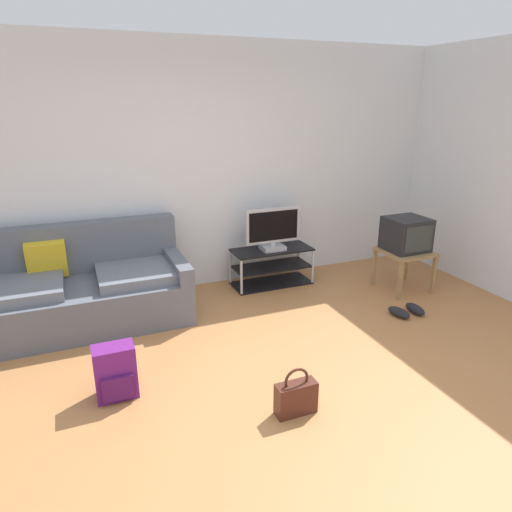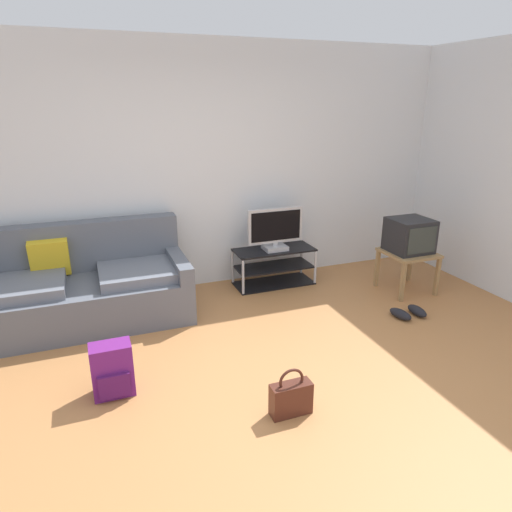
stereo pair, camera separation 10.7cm
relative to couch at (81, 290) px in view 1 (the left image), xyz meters
The scene contains 10 objects.
ground_plane 2.35m from the couch, 55.97° to the right, with size 9.00×9.80×0.02m, color #B27542.
wall_back 1.74m from the couch, 22.01° to the left, with size 9.00×0.10×2.70m, color silver.
couch is the anchor object (origin of this frame).
tv_stand 2.11m from the couch, ahead, with size 0.93×0.40×0.43m.
flat_tv 2.14m from the couch, ahead, with size 0.66×0.22×0.49m.
side_table 3.48m from the couch, ahead, with size 0.52×0.52×0.47m.
crt_tv 3.49m from the couch, ahead, with size 0.44×0.42×0.37m.
backpack 1.40m from the couch, 83.55° to the right, with size 0.29×0.25×0.41m.
handbag 2.44m from the couch, 58.05° to the right, with size 0.29×0.11×0.36m.
sneakers_pair 3.25m from the couch, 20.25° to the right, with size 0.34×0.28×0.09m.
Camera 1 is at (-1.29, -2.51, 2.09)m, focal length 32.11 mm.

